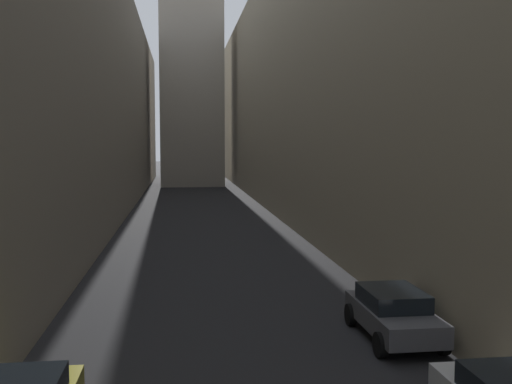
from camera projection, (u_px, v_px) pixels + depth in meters
The scene contains 4 objects.
ground_plane at pixel (203, 221), 41.16m from camera, with size 264.00×264.00×0.00m, color #232326.
building_block_left at pixel (23, 90), 40.81m from camera, with size 13.63×108.00×18.27m, color gray.
building_block_right at pixel (367, 82), 43.85m from camera, with size 13.66×108.00×20.02m, color gray.
parked_car_right_far at pixel (393, 313), 16.54m from camera, with size 1.91×3.93×1.40m.
Camera 1 is at (-1.49, 7.02, 5.52)m, focal length 41.34 mm.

